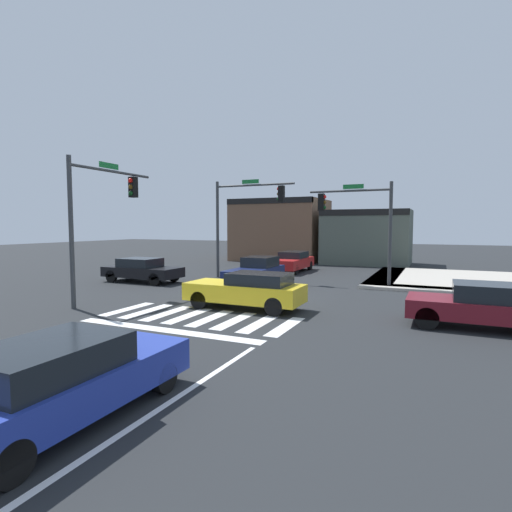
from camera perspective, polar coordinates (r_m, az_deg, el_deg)
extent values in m
plane|color=#232628|center=(18.64, -0.56, -5.81)|extent=(120.00, 120.00, 0.00)
cube|color=silver|center=(16.75, -17.74, -7.16)|extent=(0.47, 2.71, 0.01)
cube|color=silver|center=(16.14, -15.22, -7.54)|extent=(0.47, 2.71, 0.01)
cube|color=silver|center=(15.56, -12.51, -7.93)|extent=(0.47, 2.71, 0.01)
cube|color=silver|center=(15.02, -9.59, -8.34)|extent=(0.47, 2.71, 0.01)
cube|color=silver|center=(14.52, -6.46, -8.74)|extent=(0.47, 2.71, 0.01)
cube|color=silver|center=(14.07, -3.11, -9.15)|extent=(0.47, 2.71, 0.01)
cube|color=silver|center=(13.67, 0.46, -9.54)|extent=(0.47, 2.71, 0.01)
cube|color=silver|center=(13.32, 4.24, -9.92)|extent=(0.47, 2.71, 0.01)
cube|color=white|center=(13.17, -12.81, -10.19)|extent=(6.80, 0.50, 0.01)
cube|color=white|center=(11.03, -22.54, -13.29)|extent=(0.16, 2.00, 0.01)
cylinder|color=yellow|center=(10.10, -16.74, -14.81)|extent=(1.07, 1.07, 0.01)
cylinder|color=white|center=(10.25, -17.79, -14.52)|extent=(0.17, 0.17, 0.00)
cylinder|color=white|center=(9.95, -15.66, -15.06)|extent=(0.17, 0.17, 0.00)
cube|color=white|center=(10.10, -16.74, -14.79)|extent=(0.48, 0.04, 0.00)
cube|color=#B2AA9E|center=(22.09, 27.49, -4.50)|extent=(10.00, 1.60, 0.15)
cube|color=#B2AA9E|center=(26.98, 18.01, -2.70)|extent=(1.60, 10.00, 0.15)
cube|color=#B2AA9E|center=(26.84, 26.96, -3.00)|extent=(10.00, 10.00, 0.15)
cube|color=brown|center=(38.54, 3.59, 3.70)|extent=(8.05, 6.76, 5.71)
cube|color=black|center=(35.65, 1.77, 7.84)|extent=(8.05, 0.50, 0.50)
cube|color=#4C564C|center=(35.68, 15.46, 2.60)|extent=(7.05, 5.20, 4.59)
cube|color=black|center=(33.31, 14.87, 6.01)|extent=(7.05, 0.50, 0.50)
cylinder|color=#383A3D|center=(22.16, 18.49, 2.82)|extent=(0.18, 0.18, 5.57)
cylinder|color=#383A3D|center=(22.57, 13.07, 8.99)|extent=(4.35, 0.12, 0.12)
cube|color=black|center=(22.88, 9.25, 7.54)|extent=(0.32, 0.32, 0.95)
sphere|color=red|center=(22.86, 9.67, 8.28)|extent=(0.22, 0.22, 0.22)
sphere|color=#4C330C|center=(22.84, 9.66, 7.54)|extent=(0.22, 0.22, 0.22)
sphere|color=#0C3814|center=(22.82, 9.65, 6.80)|extent=(0.22, 0.22, 0.22)
cube|color=#197233|center=(22.54, 13.62, 9.55)|extent=(1.10, 0.03, 0.24)
cylinder|color=#383A3D|center=(25.43, -5.46, 3.70)|extent=(0.18, 0.18, 6.01)
cylinder|color=#383A3D|center=(24.39, -0.26, 10.02)|extent=(5.07, 0.12, 0.12)
cube|color=black|center=(23.66, 3.63, 8.79)|extent=(0.32, 0.32, 0.95)
sphere|color=red|center=(23.75, 3.24, 9.49)|extent=(0.22, 0.22, 0.22)
sphere|color=#4C330C|center=(23.72, 3.24, 8.78)|extent=(0.22, 0.22, 0.22)
sphere|color=#0C3814|center=(23.70, 3.23, 8.07)|extent=(0.22, 0.22, 0.22)
cube|color=#197233|center=(24.52, -0.80, 10.51)|extent=(1.10, 0.03, 0.24)
cylinder|color=#383A3D|center=(17.30, -24.72, 3.00)|extent=(0.18, 0.18, 6.00)
cylinder|color=#383A3D|center=(19.03, -19.61, 11.22)|extent=(0.12, 4.62, 0.12)
cube|color=black|center=(19.89, -17.02, 9.31)|extent=(0.32, 0.32, 0.95)
sphere|color=red|center=(19.79, -17.37, 10.18)|extent=(0.22, 0.22, 0.22)
sphere|color=#4C330C|center=(19.76, -17.35, 9.33)|extent=(0.22, 0.22, 0.22)
sphere|color=#0C3814|center=(19.74, -17.33, 8.48)|extent=(0.22, 0.22, 0.22)
cube|color=#197233|center=(18.90, -20.13, 11.93)|extent=(0.03, 1.10, 0.24)
cube|color=#23389E|center=(7.82, -25.17, -16.25)|extent=(1.83, 4.59, 0.64)
cube|color=black|center=(7.43, -27.41, -12.73)|extent=(1.61, 2.33, 0.52)
cylinder|color=black|center=(9.47, -20.94, -14.32)|extent=(0.22, 0.60, 0.60)
cylinder|color=black|center=(8.45, -12.93, -16.44)|extent=(0.22, 0.60, 0.60)
cylinder|color=black|center=(6.49, -31.53, -23.69)|extent=(0.22, 0.60, 0.60)
cube|color=maroon|center=(14.76, 28.69, -6.60)|extent=(4.13, 1.90, 0.59)
cube|color=black|center=(14.70, 29.98, -4.46)|extent=(1.98, 1.68, 0.54)
cylinder|color=black|center=(13.94, 23.09, -8.12)|extent=(0.72, 0.22, 0.72)
cylinder|color=black|center=(15.59, 23.25, -6.83)|extent=(0.72, 0.22, 0.72)
cube|color=red|center=(28.70, 5.16, -0.99)|extent=(1.83, 4.79, 0.66)
cube|color=black|center=(28.93, 5.36, 0.18)|extent=(1.61, 2.16, 0.47)
cylinder|color=black|center=(26.94, 5.62, -1.98)|extent=(0.22, 0.66, 0.66)
cylinder|color=black|center=(27.50, 2.45, -1.83)|extent=(0.22, 0.66, 0.66)
cylinder|color=black|center=(30.02, 7.63, -1.34)|extent=(0.22, 0.66, 0.66)
cylinder|color=black|center=(30.52, 4.74, -1.23)|extent=(0.22, 0.66, 0.66)
cube|color=black|center=(24.27, -15.77, -2.17)|extent=(4.60, 1.93, 0.57)
cube|color=black|center=(24.34, -16.12, -0.89)|extent=(2.18, 1.70, 0.50)
cylinder|color=black|center=(24.01, -11.58, -2.76)|extent=(0.71, 0.22, 0.71)
cylinder|color=black|center=(22.66, -14.13, -3.22)|extent=(0.71, 0.22, 0.71)
cylinder|color=black|center=(25.96, -17.17, -2.33)|extent=(0.71, 0.22, 0.71)
cylinder|color=black|center=(24.72, -19.81, -2.72)|extent=(0.71, 0.22, 0.71)
cube|color=gold|center=(15.94, -1.68, -5.15)|extent=(4.67, 1.78, 0.68)
cube|color=black|center=(15.58, 0.50, -3.25)|extent=(2.30, 1.57, 0.46)
cylinder|color=black|center=(16.09, -8.04, -6.21)|extent=(0.70, 0.22, 0.70)
cylinder|color=black|center=(17.41, -5.26, -5.38)|extent=(0.70, 0.22, 0.70)
cylinder|color=black|center=(14.66, 2.58, -7.21)|extent=(0.70, 0.22, 0.70)
cylinder|color=black|center=(16.09, 4.67, -6.18)|extent=(0.70, 0.22, 0.70)
cube|color=#141E4C|center=(22.35, -0.17, -2.52)|extent=(1.81, 4.67, 0.65)
cube|color=black|center=(22.96, 0.61, -0.80)|extent=(1.59, 1.97, 0.57)
cylinder|color=black|center=(20.63, 0.01, -3.92)|extent=(0.22, 0.64, 0.64)
cylinder|color=black|center=(21.33, -3.90, -3.65)|extent=(0.22, 0.64, 0.64)
cylinder|color=black|center=(23.53, 3.21, -2.90)|extent=(0.22, 0.64, 0.64)
cylinder|color=black|center=(24.14, -0.31, -2.71)|extent=(0.22, 0.64, 0.64)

